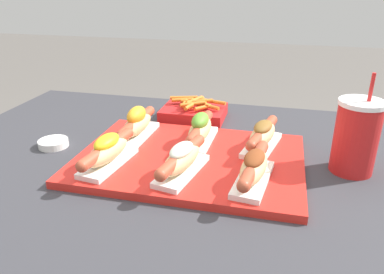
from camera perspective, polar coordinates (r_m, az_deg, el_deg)
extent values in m
cube|color=red|center=(0.89, -0.31, -3.41)|extent=(0.52, 0.37, 0.02)
cube|color=white|center=(0.86, -12.59, -3.77)|extent=(0.08, 0.17, 0.01)
ellipsoid|color=#DBB77A|center=(0.85, -12.75, -2.09)|extent=(0.07, 0.15, 0.04)
cylinder|color=#AD472D|center=(0.85, -12.79, -1.65)|extent=(0.05, 0.18, 0.03)
sphere|color=#AD472D|center=(0.78, -16.43, -4.29)|extent=(0.03, 0.03, 0.03)
sphere|color=#AD472D|center=(0.92, -9.71, 0.60)|extent=(0.03, 0.03, 0.03)
ellipsoid|color=yellow|center=(0.84, -12.88, -0.70)|extent=(0.05, 0.09, 0.03)
cube|color=white|center=(0.81, -1.56, -5.15)|extent=(0.09, 0.18, 0.01)
ellipsoid|color=#DBB77A|center=(0.79, -1.59, -3.37)|extent=(0.08, 0.15, 0.04)
cylinder|color=#AD472D|center=(0.79, -1.59, -2.90)|extent=(0.06, 0.18, 0.03)
sphere|color=#AD472D|center=(0.72, -4.82, -5.83)|extent=(0.03, 0.03, 0.03)
sphere|color=#AD472D|center=(0.86, 1.08, -0.46)|extent=(0.03, 0.03, 0.03)
ellipsoid|color=silver|center=(0.78, -1.60, -1.98)|extent=(0.05, 0.09, 0.03)
cube|color=white|center=(0.78, 9.27, -6.37)|extent=(0.08, 0.17, 0.01)
ellipsoid|color=#DBB77A|center=(0.77, 9.40, -4.56)|extent=(0.07, 0.15, 0.04)
cylinder|color=#AD472D|center=(0.77, 9.44, -4.09)|extent=(0.05, 0.18, 0.03)
sphere|color=#AD472D|center=(0.69, 7.85, -7.40)|extent=(0.03, 0.03, 0.03)
sphere|color=#AD472D|center=(0.85, 10.72, -1.39)|extent=(0.03, 0.03, 0.03)
ellipsoid|color=brown|center=(0.76, 9.50, -3.18)|extent=(0.05, 0.09, 0.02)
cube|color=white|center=(1.00, -8.28, 0.41)|extent=(0.07, 0.17, 0.01)
ellipsoid|color=#DBB77A|center=(0.99, -8.38, 1.90)|extent=(0.05, 0.15, 0.04)
cylinder|color=#AD472D|center=(0.98, -8.40, 2.29)|extent=(0.03, 0.18, 0.03)
sphere|color=#AD472D|center=(0.91, -10.72, 0.28)|extent=(0.03, 0.03, 0.03)
sphere|color=#AD472D|center=(1.06, -6.42, 4.01)|extent=(0.03, 0.03, 0.03)
ellipsoid|color=gold|center=(0.98, -8.46, 3.31)|extent=(0.04, 0.08, 0.04)
cube|color=white|center=(0.95, 1.23, -0.44)|extent=(0.06, 0.17, 0.01)
ellipsoid|color=#DBB77A|center=(0.94, 1.24, 1.12)|extent=(0.05, 0.15, 0.04)
cylinder|color=#AD472D|center=(0.94, 1.24, 1.52)|extent=(0.03, 0.18, 0.03)
sphere|color=#AD472D|center=(0.86, -0.20, -0.68)|extent=(0.03, 0.03, 0.03)
sphere|color=#AD472D|center=(1.02, 2.46, 3.37)|extent=(0.03, 0.03, 0.03)
ellipsoid|color=#5B992D|center=(0.93, 1.25, 2.50)|extent=(0.04, 0.08, 0.04)
cube|color=white|center=(0.94, 10.56, -1.23)|extent=(0.09, 0.18, 0.01)
ellipsoid|color=#DBB77A|center=(0.93, 10.68, 0.35)|extent=(0.08, 0.15, 0.04)
cylinder|color=#AD472D|center=(0.92, 10.72, 0.75)|extent=(0.06, 0.18, 0.03)
sphere|color=#AD472D|center=(0.84, 8.99, -1.39)|extent=(0.03, 0.03, 0.03)
sphere|color=#AD472D|center=(1.01, 12.16, 2.55)|extent=(0.03, 0.03, 0.03)
ellipsoid|color=brown|center=(0.92, 10.78, 1.55)|extent=(0.06, 0.09, 0.02)
cylinder|color=white|center=(1.03, -20.37, -0.90)|extent=(0.08, 0.08, 0.02)
cylinder|color=beige|center=(1.03, -20.41, -0.60)|extent=(0.06, 0.06, 0.01)
cylinder|color=red|center=(0.90, 23.66, -0.29)|extent=(0.09, 0.09, 0.16)
cylinder|color=white|center=(0.87, 24.54, 4.74)|extent=(0.10, 0.10, 0.01)
cylinder|color=red|center=(0.86, 25.69, 6.85)|extent=(0.01, 0.01, 0.06)
cube|color=red|center=(1.16, 0.28, 3.71)|extent=(0.19, 0.15, 0.03)
cylinder|color=orange|center=(1.16, 0.23, 5.36)|extent=(0.08, 0.01, 0.01)
cylinder|color=orange|center=(1.15, 0.00, 5.25)|extent=(0.03, 0.09, 0.01)
cylinder|color=orange|center=(1.12, 1.65, 4.52)|extent=(0.05, 0.05, 0.01)
cylinder|color=orange|center=(1.18, -1.49, 5.69)|extent=(0.07, 0.04, 0.01)
cylinder|color=orange|center=(1.15, 0.63, 5.06)|extent=(0.08, 0.02, 0.01)
cylinder|color=orange|center=(1.13, 0.08, 5.07)|extent=(0.07, 0.05, 0.01)
cylinder|color=orange|center=(1.17, 3.23, 5.43)|extent=(0.09, 0.03, 0.01)
cylinder|color=orange|center=(1.11, -0.33, 4.75)|extent=(0.02, 0.06, 0.01)
cylinder|color=orange|center=(1.16, 1.92, 5.38)|extent=(0.04, 0.09, 0.01)
cylinder|color=orange|center=(1.16, 1.51, 5.50)|extent=(0.07, 0.04, 0.01)
cylinder|color=orange|center=(1.17, -1.03, 5.39)|extent=(0.02, 0.09, 0.01)
cylinder|color=orange|center=(1.14, 2.52, 4.72)|extent=(0.07, 0.04, 0.01)
cylinder|color=orange|center=(1.19, -1.25, 6.02)|extent=(0.09, 0.04, 0.01)
cylinder|color=orange|center=(1.16, 0.35, 5.63)|extent=(0.04, 0.08, 0.01)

